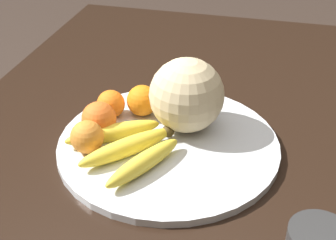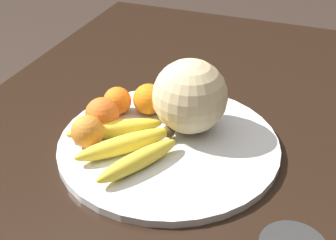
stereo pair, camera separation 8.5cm
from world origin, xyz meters
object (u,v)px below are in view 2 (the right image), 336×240
Objects in this scene: banana_bunch at (126,143)px; produce_tag at (115,135)px; fruit_bowl at (168,145)px; orange_front_right at (148,99)px; orange_front_left at (117,101)px; orange_back_left at (87,131)px; orange_mid_center at (102,114)px; kitchen_table at (183,190)px; melon at (190,96)px.

produce_tag is at bearing -89.44° from banana_bunch.
orange_front_right is (-0.09, -0.07, 0.04)m from fruit_bowl.
banana_bunch is at bearing 32.55° from orange_front_left.
banana_bunch is 3.63× the size of orange_back_left.
orange_mid_center is at bearing -0.30° from orange_front_left.
orange_back_left is (0.14, -0.06, -0.00)m from orange_front_right.
banana_bunch is 0.09m from orange_mid_center.
kitchen_table is 25.33× the size of orange_front_left.
orange_back_left is (0.06, -0.13, 0.04)m from fruit_bowl.
produce_tag is (0.08, 0.03, -0.03)m from orange_front_left.
fruit_bowl is 1.88× the size of banana_bunch.
orange_front_left is at bearing -68.08° from orange_front_right.
orange_back_left is at bearing -0.64° from orange_mid_center.
banana_bunch is at bearing 56.01° from orange_mid_center.
orange_front_right is (-0.14, -0.01, 0.01)m from banana_bunch.
orange_mid_center is at bearing -80.42° from produce_tag.
orange_back_left is (0.12, -0.16, -0.04)m from melon.
kitchen_table is 0.20m from orange_front_right.
kitchen_table is at bearing 96.27° from fruit_bowl.
kitchen_table is 0.11m from fruit_bowl.
melon is at bearing -170.95° from kitchen_table.
orange_front_right reaches higher than fruit_bowl.
melon is 0.15m from banana_bunch.
orange_mid_center reaches higher than produce_tag.
fruit_bowl is 6.84× the size of orange_back_left.
kitchen_table is 0.22m from orange_front_left.
fruit_bowl is at bearing 130.96° from produce_tag.
orange_front_right is at bearing -104.72° from melon.
melon is (-0.06, -0.01, 0.18)m from kitchen_table.
orange_front_right reaches higher than orange_front_left.
orange_front_right is (-0.03, -0.10, -0.04)m from melon.
kitchen_table is 17.31× the size of produce_tag.
orange_mid_center is at bearing -88.91° from fruit_bowl.
orange_back_left is at bearing -0.46° from orange_front_left.
kitchen_table is at bearing 162.80° from banana_bunch.
fruit_bowl is at bearing -19.51° from melon.
produce_tag is at bearing 22.33° from orange_front_left.
produce_tag is (0.08, -0.12, -0.07)m from melon.
fruit_bowl is 6.26× the size of orange_mid_center.
orange_mid_center is at bearing -87.95° from kitchen_table.
orange_front_right reaches higher than banana_bunch.
orange_front_left is 0.86× the size of orange_mid_center.
orange_back_left reaches higher than banana_bunch.
orange_mid_center is (-0.05, -0.07, 0.02)m from banana_bunch.
melon is at bearing 127.56° from orange_back_left.
fruit_bowl is at bearing 41.35° from orange_front_right.
banana_bunch is 3.32× the size of orange_mid_center.
orange_front_left is (-0.06, -0.16, 0.14)m from kitchen_table.
kitchen_table is at bearing 130.36° from produce_tag.
melon is 2.52× the size of orange_front_left.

